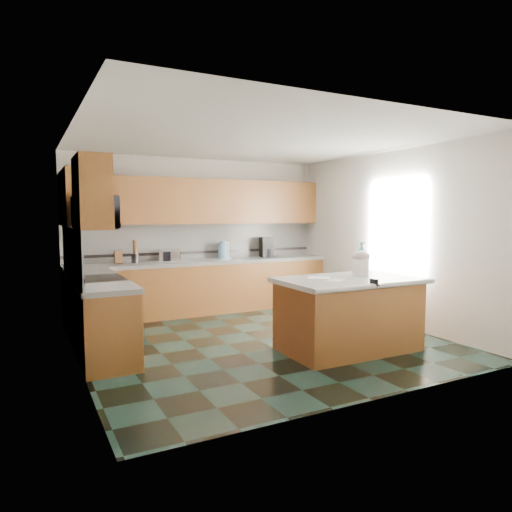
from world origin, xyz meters
TOP-DOWN VIEW (x-y plane):
  - floor at (0.00, 0.00)m, footprint 4.60×4.60m
  - ceiling at (0.00, 0.00)m, footprint 4.60×4.60m
  - wall_back at (0.00, 2.32)m, footprint 4.60×0.04m
  - wall_front at (0.00, -2.32)m, footprint 4.60×0.04m
  - wall_left at (-2.32, 0.00)m, footprint 0.04×4.60m
  - wall_right at (2.32, 0.00)m, footprint 0.04×4.60m
  - back_base_cab at (0.00, 2.00)m, footprint 4.60×0.60m
  - back_countertop at (0.00, 2.00)m, footprint 4.60×0.64m
  - back_upper_cab at (0.00, 2.13)m, footprint 4.60×0.33m
  - back_backsplash at (0.00, 2.29)m, footprint 4.60×0.02m
  - back_accent_band at (0.00, 2.28)m, footprint 4.60×0.01m
  - left_base_cab_rear at (-2.00, 1.29)m, footprint 0.60×0.82m
  - left_counter_rear at (-2.00, 1.29)m, footprint 0.64×0.82m
  - left_base_cab_front at (-2.00, -0.24)m, footprint 0.60×0.72m
  - left_counter_front at (-2.00, -0.24)m, footprint 0.64×0.72m
  - left_backsplash at (-2.29, 0.55)m, footprint 0.02×2.30m
  - left_accent_band at (-2.28, 0.55)m, footprint 0.01×2.30m
  - left_upper_cab_rear at (-2.13, 1.42)m, footprint 0.33×1.09m
  - left_upper_cab_front at (-2.13, -0.24)m, footprint 0.33×0.72m
  - range_body at (-2.00, 0.50)m, footprint 0.60×0.76m
  - range_oven_door at (-1.71, 0.50)m, footprint 0.02×0.68m
  - range_cooktop at (-2.00, 0.50)m, footprint 0.62×0.78m
  - range_handle at (-1.68, 0.50)m, footprint 0.02×0.66m
  - range_backguard at (-2.26, 0.50)m, footprint 0.06×0.76m
  - microwave at (-2.00, 0.50)m, footprint 0.50×0.73m
  - island_base at (0.80, -0.93)m, footprint 1.67×0.96m
  - island_top at (0.80, -0.93)m, footprint 1.77×1.06m
  - island_bullnose at (0.80, -1.46)m, footprint 1.76×0.08m
  - treat_jar at (1.06, -0.84)m, footprint 0.24×0.24m
  - treat_jar_lid at (1.06, -0.84)m, footprint 0.23×0.23m
  - treat_jar_knob at (1.06, -0.84)m, footprint 0.08×0.03m
  - treat_jar_knob_end_l at (1.02, -0.84)m, footprint 0.04×0.04m
  - treat_jar_knob_end_r at (1.09, -0.84)m, footprint 0.04×0.04m
  - soap_bottle_island at (1.21, -0.68)m, footprint 0.17×0.17m
  - paper_sheet_a at (0.53, -1.03)m, footprint 0.30×0.27m
  - paper_sheet_b at (0.47, -0.75)m, footprint 0.35×0.34m
  - clamp_body at (0.75, -1.44)m, footprint 0.05×0.10m
  - clamp_handle at (0.75, -1.50)m, footprint 0.02×0.07m
  - knife_block at (-1.45, 2.05)m, footprint 0.13×0.17m
  - utensil_crock at (-1.18, 2.08)m, footprint 0.12×0.12m
  - utensil_bundle at (-1.18, 2.08)m, footprint 0.07×0.07m
  - toaster_oven at (-0.61, 2.05)m, footprint 0.39×0.33m
  - toaster_oven_door at (-0.61, 1.94)m, footprint 0.30×0.01m
  - paper_towel at (0.44, 2.10)m, footprint 0.13×0.13m
  - paper_towel_base at (0.44, 2.10)m, footprint 0.20×0.20m
  - water_jug at (0.37, 2.06)m, footprint 0.17×0.17m
  - water_jug_neck at (0.37, 2.06)m, footprint 0.08×0.08m
  - coffee_maker at (1.27, 2.08)m, footprint 0.26×0.28m
  - coffee_carafe at (1.27, 2.03)m, footprint 0.15×0.15m
  - soap_bottle_back at (1.22, 2.05)m, footprint 0.11×0.11m
  - soap_back_cap at (1.22, 2.05)m, footprint 0.02×0.02m
  - window_light_proxy at (2.29, -0.20)m, footprint 0.02×1.40m

SIDE VIEW (x-z plane):
  - floor at x=0.00m, z-range 0.00..0.00m
  - range_oven_door at x=-1.71m, z-range 0.12..0.68m
  - back_base_cab at x=0.00m, z-range 0.00..0.86m
  - left_base_cab_rear at x=-2.00m, z-range 0.00..0.86m
  - left_base_cab_front at x=-2.00m, z-range 0.00..0.86m
  - island_base at x=0.80m, z-range 0.00..0.86m
  - range_body at x=-2.00m, z-range 0.00..0.88m
  - range_handle at x=-1.68m, z-range 0.77..0.79m
  - back_countertop at x=0.00m, z-range 0.86..0.92m
  - left_counter_rear at x=-2.00m, z-range 0.86..0.92m
  - left_counter_front at x=-2.00m, z-range 0.86..0.92m
  - island_top at x=0.80m, z-range 0.86..0.92m
  - island_bullnose at x=0.80m, z-range 0.86..0.92m
  - range_cooktop at x=-2.00m, z-range 0.88..0.92m
  - clamp_handle at x=0.75m, z-range 0.90..0.92m
  - paper_sheet_a at x=0.53m, z-range 0.92..0.92m
  - paper_sheet_b at x=0.47m, z-range 0.92..0.92m
  - paper_towel_base at x=0.44m, z-range 0.92..0.93m
  - clamp_body at x=0.75m, z-range 0.88..0.98m
  - coffee_carafe at x=1.27m, z-range 0.92..1.07m
  - utensil_crock at x=-1.18m, z-range 0.92..1.07m
  - toaster_oven at x=-0.61m, z-range 0.92..1.12m
  - toaster_oven_door at x=-0.61m, z-range 0.94..1.10m
  - range_backguard at x=-2.26m, z-range 0.93..1.11m
  - soap_bottle_back at x=1.22m, z-range 0.92..1.13m
  - knife_block at x=-1.45m, z-range 0.91..1.14m
  - treat_jar at x=1.06m, z-range 0.92..1.14m
  - back_accent_band at x=0.00m, z-range 1.02..1.06m
  - left_accent_band at x=-2.28m, z-range 1.02..1.06m
  - water_jug at x=0.37m, z-range 0.92..1.20m
  - paper_towel at x=0.44m, z-range 0.92..1.22m
  - coffee_maker at x=1.27m, z-range 0.92..1.29m
  - soap_bottle_island at x=1.21m, z-range 0.92..1.35m
  - soap_back_cap at x=1.22m, z-range 1.13..1.16m
  - treat_jar_lid at x=1.06m, z-range 1.10..1.25m
  - utensil_bundle at x=-1.18m, z-range 1.07..1.30m
  - water_jug_neck at x=0.37m, z-range 1.20..1.25m
  - treat_jar_knob at x=1.06m, z-range 1.21..1.24m
  - treat_jar_knob_end_l at x=1.02m, z-range 1.21..1.25m
  - treat_jar_knob_end_r at x=1.09m, z-range 1.21..1.25m
  - back_backsplash at x=0.00m, z-range 0.92..1.55m
  - left_backsplash at x=-2.29m, z-range 0.92..1.55m
  - wall_back at x=0.00m, z-range 0.00..2.70m
  - wall_front at x=0.00m, z-range 0.00..2.70m
  - wall_left at x=-2.32m, z-range 0.00..2.70m
  - wall_right at x=2.32m, z-range 0.00..2.70m
  - window_light_proxy at x=2.29m, z-range 0.95..2.05m
  - microwave at x=-2.00m, z-range 1.53..1.94m
  - back_upper_cab at x=0.00m, z-range 1.55..2.33m
  - left_upper_cab_rear at x=-2.13m, z-range 1.55..2.33m
  - left_upper_cab_front at x=-2.13m, z-range 1.55..2.33m
  - ceiling at x=0.00m, z-range 2.70..2.70m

